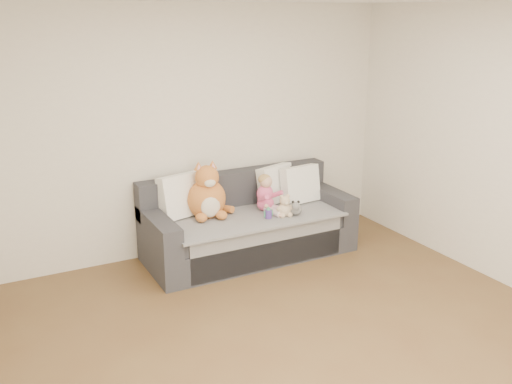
{
  "coord_description": "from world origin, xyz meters",
  "views": [
    {
      "loc": [
        -2.17,
        -3.03,
        2.48
      ],
      "look_at": [
        0.4,
        1.87,
        0.75
      ],
      "focal_mm": 40.0,
      "sensor_mm": 36.0,
      "label": 1
    }
  ],
  "objects_px": {
    "plush_cat": "(207,196)",
    "sofa": "(248,227)",
    "teddy_bear": "(285,207)",
    "sippy_cup": "(268,212)",
    "toddler": "(267,196)"
  },
  "relations": [
    {
      "from": "teddy_bear",
      "to": "sofa",
      "type": "bearing_deg",
      "value": 140.48
    },
    {
      "from": "sofa",
      "to": "toddler",
      "type": "height_order",
      "value": "toddler"
    },
    {
      "from": "toddler",
      "to": "sippy_cup",
      "type": "xyz_separation_m",
      "value": [
        -0.11,
        -0.22,
        -0.1
      ]
    },
    {
      "from": "sippy_cup",
      "to": "teddy_bear",
      "type": "bearing_deg",
      "value": -6.48
    },
    {
      "from": "plush_cat",
      "to": "sofa",
      "type": "bearing_deg",
      "value": -3.46
    },
    {
      "from": "plush_cat",
      "to": "teddy_bear",
      "type": "relative_size",
      "value": 2.56
    },
    {
      "from": "sofa",
      "to": "teddy_bear",
      "type": "distance_m",
      "value": 0.48
    },
    {
      "from": "toddler",
      "to": "teddy_bear",
      "type": "height_order",
      "value": "toddler"
    },
    {
      "from": "sofa",
      "to": "sippy_cup",
      "type": "xyz_separation_m",
      "value": [
        0.1,
        -0.27,
        0.23
      ]
    },
    {
      "from": "sofa",
      "to": "teddy_bear",
      "type": "height_order",
      "value": "sofa"
    },
    {
      "from": "sippy_cup",
      "to": "sofa",
      "type": "bearing_deg",
      "value": 110.38
    },
    {
      "from": "sofa",
      "to": "sippy_cup",
      "type": "relative_size",
      "value": 17.47
    },
    {
      "from": "teddy_bear",
      "to": "plush_cat",
      "type": "bearing_deg",
      "value": 159.03
    },
    {
      "from": "sofa",
      "to": "plush_cat",
      "type": "xyz_separation_m",
      "value": [
        -0.43,
        0.07,
        0.39
      ]
    },
    {
      "from": "sofa",
      "to": "toddler",
      "type": "xyz_separation_m",
      "value": [
        0.21,
        -0.05,
        0.33
      ]
    }
  ]
}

